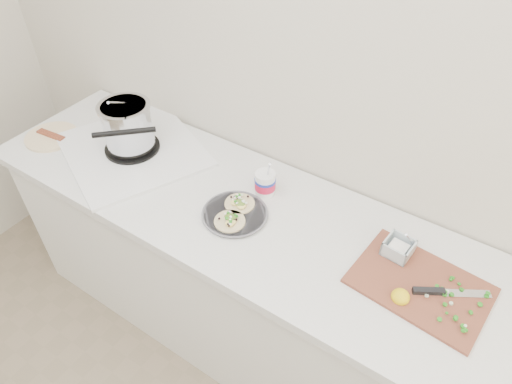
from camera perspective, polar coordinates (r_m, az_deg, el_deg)
The scene contains 6 objects.
counter at distance 2.09m, azimuth 0.40°, elevation -11.37°, with size 2.44×0.66×0.90m.
stove at distance 2.06m, azimuth -15.54°, elevation 7.01°, with size 0.77×0.74×0.28m.
taco_plate at distance 1.73m, azimuth -2.67°, elevation -2.54°, with size 0.25×0.25×0.04m.
tub at distance 1.79m, azimuth 1.22°, elevation 1.37°, with size 0.08×0.08×0.19m.
cutboard at distance 1.61m, azimuth 19.85°, elevation -10.38°, with size 0.45×0.33×0.07m.
bacon_plate at distance 2.32m, azimuth -24.21°, elevation 6.36°, with size 0.24×0.24×0.02m.
Camera 1 is at (0.67, 0.39, 2.13)m, focal length 32.00 mm.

